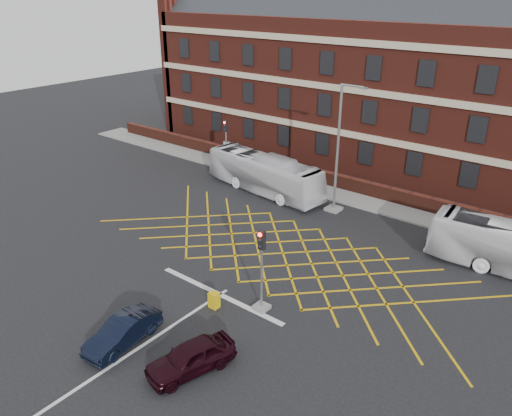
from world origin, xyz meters
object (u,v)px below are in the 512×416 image
Objects in this scene: car_navy at (123,332)px; direction_signs at (229,151)px; street_lamp at (337,170)px; car_maroon at (191,357)px; traffic_light_near at (262,278)px; bus_left at (264,174)px; traffic_light_far at (226,150)px; utility_cabinet at (214,300)px.

direction_signs is at bearing 114.76° from car_navy.
street_lamp is at bearing 84.49° from car_navy.
traffic_light_near is at bearing 110.22° from car_maroon.
bus_left is at bearing 127.19° from traffic_light_near.
car_maroon is at bearing -144.05° from bus_left.
car_maroon is 0.43× the size of street_lamp.
traffic_light_near reaches higher than car_maroon.
direction_signs is at bearing 168.54° from street_lamp.
car_navy is 0.42× the size of street_lamp.
traffic_light_near is at bearing -43.62° from traffic_light_far.
utility_cabinet is (-2.24, 3.77, -0.23)m from car_maroon.
car_maroon is (9.49, -17.16, -0.78)m from bus_left.
bus_left reaches higher than utility_cabinet.
car_navy is at bearing -154.47° from bus_left.
direction_signs is at bearing 135.68° from traffic_light_near.
car_navy is at bearing -152.75° from car_maroon.
bus_left is at bearing -24.17° from direction_signs.
traffic_light_near is 21.09m from direction_signs.
car_navy is 1.68× the size of direction_signs.
street_lamp is at bearing 117.75° from car_maroon.
bus_left is at bearing 103.14° from car_navy.
car_navy is 0.99× the size of car_maroon.
car_maroon is 1.71× the size of direction_signs.
traffic_light_near and traffic_light_far have the same top height.
car_maroon is 5.22m from traffic_light_near.
car_maroon is at bearing -78.70° from street_lamp.
bus_left reaches higher than direction_signs.
street_lamp reaches higher than car_maroon.
utility_cabinet is at bearing -50.60° from direction_signs.
direction_signs is at bearing 144.33° from car_maroon.
bus_left is 2.39× the size of traffic_light_far.
direction_signs reaches higher than car_navy.
utility_cabinet is (1.24, -13.63, -2.59)m from street_lamp.
bus_left is 18.82m from car_navy.
direction_signs is (-0.47, 0.81, -0.39)m from traffic_light_far.
utility_cabinet is at bearing -144.55° from bus_left.
car_navy is at bearing -118.88° from traffic_light_near.
street_lamp reaches higher than traffic_light_far.
traffic_light_far reaches higher than bus_left.
bus_left is at bearing 118.45° from utility_cabinet.
bus_left is at bearing -18.75° from traffic_light_far.
car_navy is 23.71m from direction_signs.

